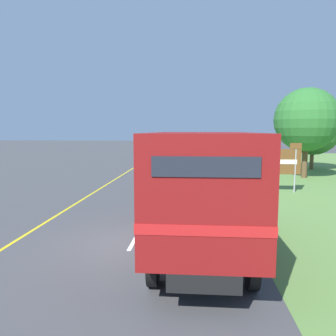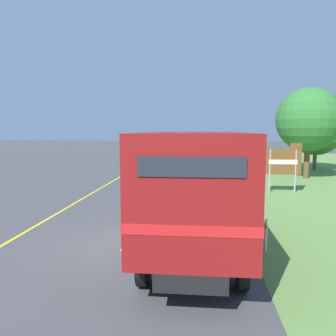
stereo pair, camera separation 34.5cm
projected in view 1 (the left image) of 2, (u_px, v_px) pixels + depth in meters
The scene contains 14 objects.
ground_plane at pixel (133, 243), 10.02m from camera, with size 200.00×200.00×0.00m, color #444447.
edge_line_yellow at pixel (117, 178), 23.73m from camera, with size 0.12×56.22×0.01m, color yellow.
centre_dash_near at pixel (136, 236), 10.67m from camera, with size 0.12×2.60×0.01m, color white.
centre_dash_mid_a at pixel (158, 196), 17.20m from camera, with size 0.12×2.60×0.01m, color white.
centre_dash_mid_b at pixel (168, 178), 23.74m from camera, with size 0.12×2.60×0.01m, color white.
centre_dash_far at pixel (174, 168), 30.28m from camera, with size 0.12×2.60×0.01m, color white.
centre_dash_farthest at pixel (178, 161), 36.81m from camera, with size 0.12×2.60×0.01m, color white.
horse_trailer_truck at pixel (201, 184), 9.39m from camera, with size 2.52×7.94×3.39m.
lead_car_white at pixel (154, 159), 29.53m from camera, with size 1.80×3.94×1.77m.
lead_car_white_ahead at pixel (194, 150), 41.06m from camera, with size 1.80×4.20×1.92m.
highway_sign at pixel (283, 162), 18.11m from camera, with size 1.97×0.09×2.76m.
roadside_tree_near at pixel (307, 120), 23.48m from camera, with size 4.55×4.55×6.48m.
roadside_tree_mid at pixel (313, 128), 28.67m from camera, with size 4.74×4.74×6.03m.
delineator_post at pixel (272, 234), 9.33m from camera, with size 0.08×0.08×0.95m.
Camera 1 is at (1.85, -9.57, 3.44)m, focal length 35.00 mm.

